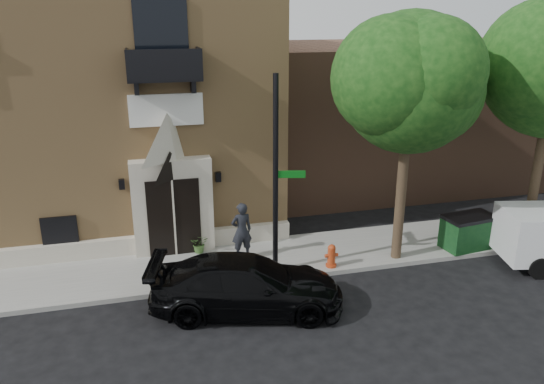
{
  "coord_description": "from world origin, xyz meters",
  "views": [
    {
      "loc": [
        -1.91,
        -13.85,
        7.89
      ],
      "look_at": [
        2.18,
        2.0,
        2.22
      ],
      "focal_mm": 35.0,
      "sensor_mm": 36.0,
      "label": 1
    }
  ],
  "objects_px": {
    "pedestrian_near": "(242,231)",
    "fire_hydrant": "(331,256)",
    "black_sedan": "(247,285)",
    "dumpster": "(468,231)",
    "street_sign": "(276,177)"
  },
  "relations": [
    {
      "from": "pedestrian_near",
      "to": "fire_hydrant",
      "type": "bearing_deg",
      "value": 145.42
    },
    {
      "from": "dumpster",
      "to": "street_sign",
      "type": "bearing_deg",
      "value": 172.57
    },
    {
      "from": "street_sign",
      "to": "fire_hydrant",
      "type": "height_order",
      "value": "street_sign"
    },
    {
      "from": "street_sign",
      "to": "fire_hydrant",
      "type": "bearing_deg",
      "value": 5.79
    },
    {
      "from": "black_sedan",
      "to": "dumpster",
      "type": "relative_size",
      "value": 2.81
    },
    {
      "from": "street_sign",
      "to": "dumpster",
      "type": "xyz_separation_m",
      "value": [
        6.77,
        -0.02,
        -2.47
      ]
    },
    {
      "from": "fire_hydrant",
      "to": "pedestrian_near",
      "type": "height_order",
      "value": "pedestrian_near"
    },
    {
      "from": "black_sedan",
      "to": "pedestrian_near",
      "type": "relative_size",
      "value": 2.76
    },
    {
      "from": "dumpster",
      "to": "black_sedan",
      "type": "bearing_deg",
      "value": -174.73
    },
    {
      "from": "street_sign",
      "to": "fire_hydrant",
      "type": "relative_size",
      "value": 8.05
    },
    {
      "from": "black_sedan",
      "to": "dumpster",
      "type": "xyz_separation_m",
      "value": [
        8.08,
        1.79,
        -0.03
      ]
    },
    {
      "from": "black_sedan",
      "to": "fire_hydrant",
      "type": "distance_m",
      "value": 3.46
    },
    {
      "from": "black_sedan",
      "to": "pedestrian_near",
      "type": "height_order",
      "value": "pedestrian_near"
    },
    {
      "from": "street_sign",
      "to": "fire_hydrant",
      "type": "xyz_separation_m",
      "value": [
        1.76,
        -0.22,
        -2.68
      ]
    },
    {
      "from": "black_sedan",
      "to": "pedestrian_near",
      "type": "xyz_separation_m",
      "value": [
        0.45,
        2.92,
        0.34
      ]
    }
  ]
}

